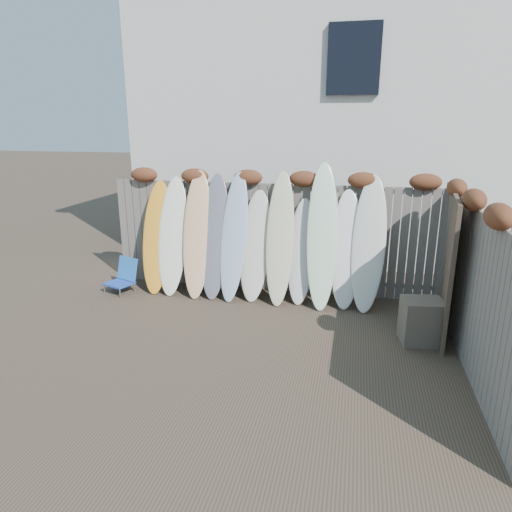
% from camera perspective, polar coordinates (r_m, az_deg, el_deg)
% --- Properties ---
extents(ground, '(80.00, 80.00, 0.00)m').
position_cam_1_polar(ground, '(6.53, -2.31, -11.38)').
color(ground, '#493A2D').
extents(back_fence, '(6.05, 0.28, 2.24)m').
position_cam_1_polar(back_fence, '(8.32, 2.18, 3.45)').
color(back_fence, slate).
rests_on(back_fence, ground).
extents(right_fence, '(0.28, 4.40, 2.24)m').
position_cam_1_polar(right_fence, '(6.32, 25.53, -2.76)').
color(right_fence, slate).
rests_on(right_fence, ground).
extents(house, '(8.50, 5.50, 6.33)m').
position_cam_1_polar(house, '(12.13, 8.08, 16.95)').
color(house, silver).
rests_on(house, ground).
extents(beach_chair, '(0.61, 0.62, 0.62)m').
position_cam_1_polar(beach_chair, '(8.87, -16.26, -2.42)').
color(beach_chair, '#2447B5').
rests_on(beach_chair, ground).
extents(wooden_crate, '(0.62, 0.54, 0.64)m').
position_cam_1_polar(wooden_crate, '(6.96, 19.98, -7.68)').
color(wooden_crate, brown).
rests_on(wooden_crate, ground).
extents(lattice_panel, '(0.23, 1.37, 2.06)m').
position_cam_1_polar(lattice_panel, '(7.06, 22.92, -1.54)').
color(lattice_panel, brown).
rests_on(lattice_panel, ground).
extents(surfboard_0, '(0.57, 0.74, 2.03)m').
position_cam_1_polar(surfboard_0, '(8.59, -12.27, 2.32)').
color(surfboard_0, '#FF9F26').
rests_on(surfboard_0, ground).
extents(surfboard_1, '(0.57, 0.76, 2.11)m').
position_cam_1_polar(surfboard_1, '(8.45, -10.36, 2.48)').
color(surfboard_1, white).
rests_on(surfboard_1, ground).
extents(surfboard_2, '(0.58, 0.83, 2.23)m').
position_cam_1_polar(surfboard_2, '(8.24, -7.37, 2.72)').
color(surfboard_2, '#EEC575').
rests_on(surfboard_2, ground).
extents(surfboard_3, '(0.55, 0.79, 2.18)m').
position_cam_1_polar(surfboard_3, '(8.17, -5.19, 2.47)').
color(surfboard_3, slate).
rests_on(surfboard_3, ground).
extents(surfboard_4, '(0.53, 0.81, 2.22)m').
position_cam_1_polar(surfboard_4, '(8.03, -2.78, 2.42)').
color(surfboard_4, '#A1BFDE').
rests_on(surfboard_4, ground).
extents(surfboard_5, '(0.58, 0.71, 1.91)m').
position_cam_1_polar(surfboard_5, '(8.02, -0.08, 1.30)').
color(surfboard_5, silver).
rests_on(surfboard_5, ground).
extents(surfboard_6, '(0.51, 0.81, 2.24)m').
position_cam_1_polar(surfboard_6, '(7.86, 3.02, 2.20)').
color(surfboard_6, beige).
rests_on(surfboard_6, ground).
extents(surfboard_7, '(0.49, 0.66, 1.79)m').
position_cam_1_polar(surfboard_7, '(7.93, 5.71, 0.58)').
color(surfboard_7, silver).
rests_on(surfboard_7, ground).
extents(surfboard_8, '(0.59, 0.89, 2.41)m').
position_cam_1_polar(surfboard_8, '(7.75, 8.28, 2.48)').
color(surfboard_8, '#CCF3CB').
rests_on(surfboard_8, ground).
extents(surfboard_9, '(0.55, 0.72, 1.97)m').
position_cam_1_polar(surfboard_9, '(7.85, 11.21, 0.84)').
color(surfboard_9, white).
rests_on(surfboard_9, ground).
extents(surfboard_10, '(0.61, 0.82, 2.22)m').
position_cam_1_polar(surfboard_10, '(7.79, 13.92, 1.52)').
color(surfboard_10, silver).
rests_on(surfboard_10, ground).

